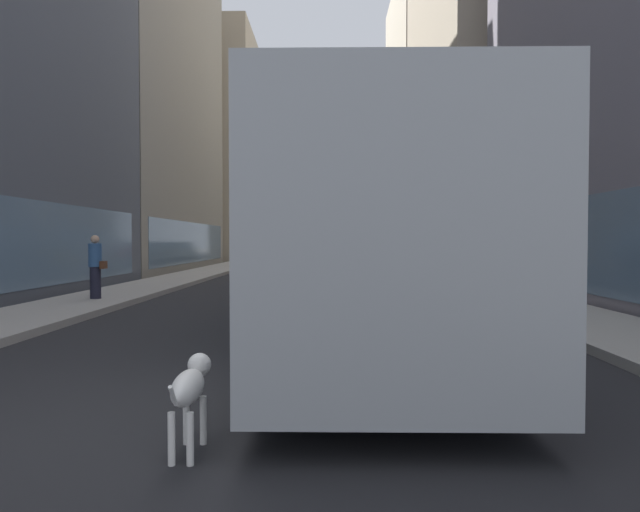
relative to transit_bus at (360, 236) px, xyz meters
name	(u,v)px	position (x,y,z in m)	size (l,w,h in m)	color
ground_plane	(320,263)	(-1.20, 30.70, -1.78)	(120.00, 120.00, 0.00)	#232326
sidewalk_left	(244,262)	(-6.90, 30.70, -1.70)	(2.40, 110.00, 0.15)	#9E9991
sidewalk_right	(396,263)	(4.50, 30.70, -1.70)	(2.40, 110.00, 0.15)	#ADA89E
building_left_mid	(120,64)	(-13.10, 22.66, 10.51)	(8.80, 18.06, 24.60)	gray
building_left_far	(200,156)	(-13.10, 42.82, 8.21)	(11.90, 18.87, 19.99)	#A0937F
building_right_far	(457,123)	(10.70, 37.86, 10.25)	(10.97, 14.33, 24.08)	#B2A893
transit_bus	(360,236)	(0.00, 0.00, 0.00)	(2.78, 11.53, 3.05)	#999EA3
car_black_suv	(285,261)	(-2.40, 13.36, -0.96)	(1.70, 4.55, 1.62)	black
car_white_van	(309,250)	(-2.40, 42.88, -0.96)	(1.72, 3.96, 1.62)	silver
car_red_coupe	(352,251)	(1.60, 39.45, -0.96)	(1.75, 4.01, 1.62)	red
car_grey_wagon	(283,253)	(-4.00, 30.62, -0.96)	(1.78, 4.09, 1.62)	slate
car_silver_sedan	(288,251)	(-4.00, 36.57, -0.96)	(1.77, 4.16, 1.62)	#B7BABF
car_yellow_taxi	(363,255)	(1.60, 23.96, -0.96)	(1.77, 4.28, 1.62)	yellow
dalmatian_dog	(190,387)	(-1.67, -5.36, -1.26)	(0.22, 0.96, 0.72)	white
pedestrian_with_handbag	(96,266)	(-6.75, 4.55, -0.76)	(0.45, 0.34, 1.69)	#1E1E2D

